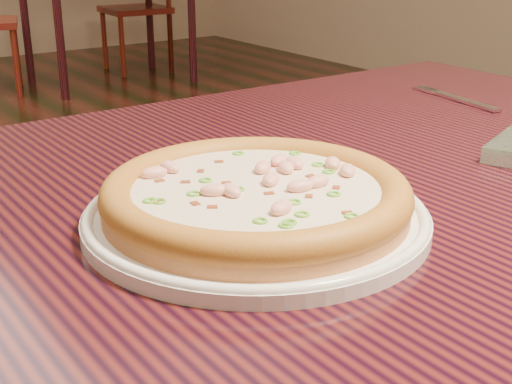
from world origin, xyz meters
TOP-DOWN VIEW (x-y plane):
  - hero_table at (0.28, -0.82)m, footprint 1.20×0.80m
  - plate at (0.16, -0.87)m, footprint 0.30×0.30m
  - pizza at (0.16, -0.87)m, footprint 0.26×0.26m
  - fork at (0.67, -0.66)m, footprint 0.05×0.18m
  - chair_d at (2.18, 3.37)m, footprint 0.45×0.45m

SIDE VIEW (x-z plane):
  - chair_d at x=2.18m, z-range -0.04..0.91m
  - hero_table at x=0.28m, z-range 0.28..1.03m
  - fork at x=0.67m, z-range 0.75..0.75m
  - plate at x=0.16m, z-range 0.75..0.77m
  - pizza at x=0.16m, z-range 0.76..0.79m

